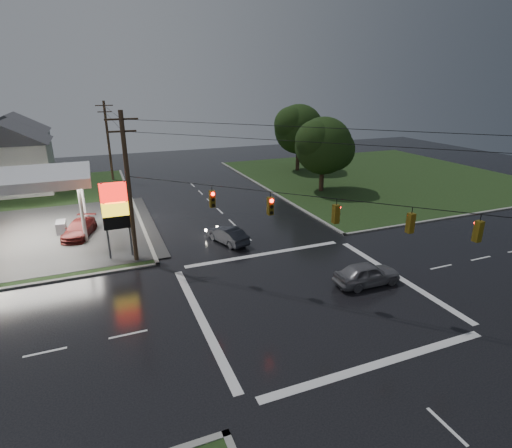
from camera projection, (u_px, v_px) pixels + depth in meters
name	position (u px, v px, depth m)	size (l,w,h in m)	color
ground	(309.00, 295.00, 25.24)	(120.00, 120.00, 0.00)	black
grass_ne	(379.00, 176.00, 57.14)	(36.00, 36.00, 0.08)	black
pylon_sign	(116.00, 208.00, 29.34)	(2.00, 0.35, 6.00)	#59595E
utility_pole_nw	(129.00, 187.00, 28.25)	(2.20, 0.32, 11.00)	#382619
utility_pole_n	(108.00, 140.00, 53.22)	(2.20, 0.32, 10.50)	#382619
traffic_signals	(314.00, 197.00, 23.06)	(26.87, 26.87, 1.47)	black
house_near	(9.00, 156.00, 47.77)	(11.05, 8.48, 8.60)	silver
house_far	(15.00, 143.00, 57.89)	(11.05, 8.48, 8.60)	silver
tree_ne_near	(324.00, 146.00, 47.59)	(7.99, 6.80, 8.98)	black
tree_ne_far	(300.00, 129.00, 58.93)	(8.46, 7.20, 9.80)	black
car_north	(227.00, 235.00, 33.30)	(1.48, 4.26, 1.40)	black
car_crossing	(367.00, 274.00, 26.41)	(1.82, 4.52, 1.54)	slate
car_pump	(79.00, 229.00, 34.70)	(1.97, 4.84, 1.40)	#521412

